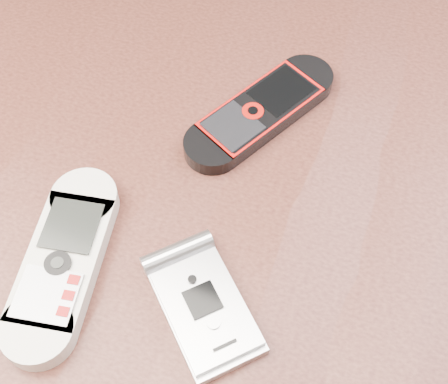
{
  "coord_description": "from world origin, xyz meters",
  "views": [
    {
      "loc": [
        0.08,
        -0.24,
        1.15
      ],
      "look_at": [
        0.01,
        0.0,
        0.76
      ],
      "focal_mm": 50.0,
      "sensor_mm": 36.0,
      "label": 1
    }
  ],
  "objects_px": {
    "nokia_white": "(63,261)",
    "nokia_black_red": "(261,111)",
    "table": "(219,260)",
    "motorola_razr": "(204,307)"
  },
  "relations": [
    {
      "from": "nokia_white",
      "to": "nokia_black_red",
      "type": "xyz_separation_m",
      "value": [
        0.09,
        0.17,
        -0.0
      ]
    },
    {
      "from": "nokia_white",
      "to": "nokia_black_red",
      "type": "bearing_deg",
      "value": 54.07
    },
    {
      "from": "nokia_white",
      "to": "nokia_black_red",
      "type": "distance_m",
      "value": 0.2
    },
    {
      "from": "nokia_black_red",
      "to": "nokia_white",
      "type": "bearing_deg",
      "value": -88.67
    },
    {
      "from": "table",
      "to": "nokia_black_red",
      "type": "relative_size",
      "value": 7.93
    },
    {
      "from": "table",
      "to": "motorola_razr",
      "type": "distance_m",
      "value": 0.15
    },
    {
      "from": "nokia_white",
      "to": "motorola_razr",
      "type": "distance_m",
      "value": 0.1
    },
    {
      "from": "table",
      "to": "nokia_white",
      "type": "height_order",
      "value": "nokia_white"
    },
    {
      "from": "nokia_white",
      "to": "motorola_razr",
      "type": "height_order",
      "value": "nokia_white"
    },
    {
      "from": "table",
      "to": "nokia_black_red",
      "type": "distance_m",
      "value": 0.14
    }
  ]
}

